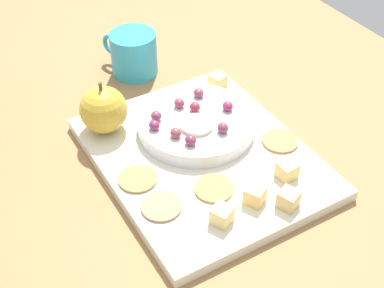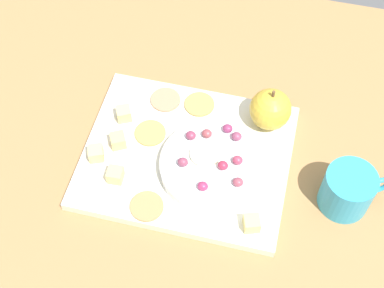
% 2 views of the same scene
% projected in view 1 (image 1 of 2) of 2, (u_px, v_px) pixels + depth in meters
% --- Properties ---
extents(table, '(1.41, 0.93, 0.04)m').
position_uv_depth(table, '(209.00, 162.00, 0.82)').
color(table, '#987044').
rests_on(table, ground).
extents(platter, '(0.34, 0.28, 0.02)m').
position_uv_depth(platter, '(202.00, 157.00, 0.79)').
color(platter, silver).
rests_on(platter, table).
extents(serving_dish, '(0.17, 0.17, 0.02)m').
position_uv_depth(serving_dish, '(193.00, 125.00, 0.81)').
color(serving_dish, silver).
rests_on(serving_dish, platter).
extents(apple_whole, '(0.07, 0.07, 0.07)m').
position_uv_depth(apple_whole, '(104.00, 110.00, 0.80)').
color(apple_whole, gold).
rests_on(apple_whole, platter).
extents(apple_stem, '(0.01, 0.01, 0.01)m').
position_uv_depth(apple_stem, '(100.00, 86.00, 0.78)').
color(apple_stem, brown).
rests_on(apple_stem, apple_whole).
extents(cheese_cube_0, '(0.03, 0.03, 0.02)m').
position_uv_depth(cheese_cube_0, '(288.00, 199.00, 0.70)').
color(cheese_cube_0, '#E6C276').
rests_on(cheese_cube_0, platter).
extents(cheese_cube_1, '(0.03, 0.03, 0.02)m').
position_uv_depth(cheese_cube_1, '(287.00, 170.00, 0.74)').
color(cheese_cube_1, '#E7C471').
rests_on(cheese_cube_1, platter).
extents(cheese_cube_2, '(0.03, 0.03, 0.02)m').
position_uv_depth(cheese_cube_2, '(217.00, 81.00, 0.90)').
color(cheese_cube_2, '#E8D574').
rests_on(cheese_cube_2, platter).
extents(cheese_cube_3, '(0.03, 0.03, 0.02)m').
position_uv_depth(cheese_cube_3, '(222.00, 215.00, 0.68)').
color(cheese_cube_3, '#F3D177').
rests_on(cheese_cube_3, platter).
extents(cheese_cube_4, '(0.03, 0.03, 0.02)m').
position_uv_depth(cheese_cube_4, '(255.00, 195.00, 0.70)').
color(cheese_cube_4, '#EEC26C').
rests_on(cheese_cube_4, platter).
extents(cracker_0, '(0.05, 0.05, 0.00)m').
position_uv_depth(cracker_0, '(161.00, 207.00, 0.70)').
color(cracker_0, tan).
rests_on(cracker_0, platter).
extents(cracker_1, '(0.05, 0.05, 0.00)m').
position_uv_depth(cracker_1, '(138.00, 179.00, 0.74)').
color(cracker_1, '#AD8C4D').
rests_on(cracker_1, platter).
extents(cracker_2, '(0.05, 0.05, 0.00)m').
position_uv_depth(cracker_2, '(280.00, 141.00, 0.80)').
color(cracker_2, '#B7804F').
rests_on(cracker_2, platter).
extents(cracker_3, '(0.05, 0.05, 0.00)m').
position_uv_depth(cracker_3, '(214.00, 188.00, 0.73)').
color(cracker_3, tan).
rests_on(cracker_3, platter).
extents(grape_0, '(0.02, 0.02, 0.02)m').
position_uv_depth(grape_0, '(223.00, 128.00, 0.78)').
color(grape_0, '#823B51').
rests_on(grape_0, serving_dish).
extents(grape_1, '(0.02, 0.02, 0.01)m').
position_uv_depth(grape_1, '(228.00, 106.00, 0.82)').
color(grape_1, '#9B2E58').
rests_on(grape_1, serving_dish).
extents(grape_2, '(0.02, 0.02, 0.01)m').
position_uv_depth(grape_2, '(199.00, 93.00, 0.84)').
color(grape_2, '#8D3F4E').
rests_on(grape_2, serving_dish).
extents(grape_3, '(0.02, 0.02, 0.01)m').
position_uv_depth(grape_3, '(191.00, 140.00, 0.76)').
color(grape_3, '#84354E').
rests_on(grape_3, serving_dish).
extents(grape_4, '(0.02, 0.02, 0.01)m').
position_uv_depth(grape_4, '(179.00, 103.00, 0.82)').
color(grape_4, '#9B3850').
rests_on(grape_4, serving_dish).
extents(grape_5, '(0.02, 0.02, 0.01)m').
position_uv_depth(grape_5, '(195.00, 107.00, 0.82)').
color(grape_5, '#9B2942').
rests_on(grape_5, serving_dish).
extents(grape_6, '(0.02, 0.02, 0.01)m').
position_uv_depth(grape_6, '(176.00, 133.00, 0.77)').
color(grape_6, '#903F46').
rests_on(grape_6, serving_dish).
extents(grape_7, '(0.02, 0.02, 0.01)m').
position_uv_depth(grape_7, '(154.00, 125.00, 0.78)').
color(grape_7, '#822F56').
rests_on(grape_7, serving_dish).
extents(grape_8, '(0.02, 0.02, 0.01)m').
position_uv_depth(grape_8, '(156.00, 116.00, 0.80)').
color(grape_8, '#823C57').
rests_on(grape_8, serving_dish).
extents(apple_slice_0, '(0.05, 0.05, 0.01)m').
position_uv_depth(apple_slice_0, '(196.00, 125.00, 0.79)').
color(apple_slice_0, beige).
rests_on(apple_slice_0, serving_dish).
extents(cup, '(0.11, 0.08, 0.08)m').
position_uv_depth(cup, '(134.00, 53.00, 0.95)').
color(cup, '#2F9BC1').
rests_on(cup, table).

